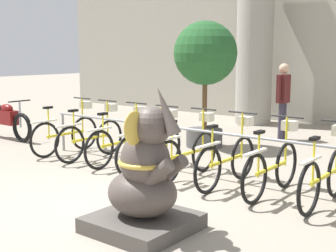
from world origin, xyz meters
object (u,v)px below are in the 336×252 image
elephant_statue (145,183)px  motorcycle (5,120)px  bicycle_2 (121,141)px  bicycle_6 (273,166)px  bicycle_1 (92,137)px  bicycle_3 (151,146)px  bicycle_0 (67,132)px  bicycle_5 (228,158)px  bicycle_4 (188,152)px  person_pedestrian (283,94)px  bicycle_7 (325,174)px  potted_tree (205,61)px

elephant_statue → motorcycle: (-6.15, 2.22, -0.11)m
bicycle_2 → bicycle_6: bearing=-0.3°
elephant_statue → motorcycle: size_ratio=0.83×
bicycle_1 → motorcycle: size_ratio=0.84×
bicycle_3 → elephant_statue: elephant_statue is taller
bicycle_0 → bicycle_1: (0.73, -0.01, 0.00)m
bicycle_0 → bicycle_5: size_ratio=1.00×
bicycle_3 → bicycle_5: bearing=0.9°
bicycle_1 → bicycle_3: size_ratio=1.00×
elephant_statue → bicycle_5: bearing=96.1°
bicycle_0 → bicycle_4: 2.91m
bicycle_2 → bicycle_6: 2.91m
bicycle_5 → person_pedestrian: bearing=103.7°
bicycle_3 → elephant_statue: size_ratio=1.01×
bicycle_1 → bicycle_6: same height
bicycle_3 → bicycle_5: size_ratio=1.00×
bicycle_6 → elephant_statue: size_ratio=1.01×
bicycle_6 → motorcycle: (-6.65, 0.12, 0.04)m
bicycle_4 → bicycle_2: bearing=-179.6°
bicycle_7 → person_pedestrian: size_ratio=0.96×
bicycle_7 → elephant_statue: size_ratio=1.01×
bicycle_1 → bicycle_2: size_ratio=1.00×
potted_tree → bicycle_5: bearing=-49.2°
bicycle_7 → bicycle_1: bearing=-179.9°
bicycle_2 → motorcycle: bicycle_2 is taller
bicycle_4 → elephant_statue: (0.95, -2.12, 0.14)m
bicycle_3 → bicycle_7: same height
bicycle_2 → motorcycle: bearing=178.4°
bicycle_0 → bicycle_6: 4.36m
bicycle_0 → bicycle_6: bearing=-0.1°
elephant_statue → motorcycle: bearing=160.2°
elephant_statue → person_pedestrian: person_pedestrian is taller
bicycle_3 → bicycle_7: (2.91, 0.02, 0.00)m
bicycle_0 → bicycle_6: same height
bicycle_3 → bicycle_4: size_ratio=1.00×
bicycle_6 → motorcycle: size_ratio=0.84×
potted_tree → elephant_statue: bearing=-63.8°
bicycle_0 → bicycle_7: size_ratio=1.00×
bicycle_5 → bicycle_6: (0.73, -0.02, 0.00)m
bicycle_6 → elephant_statue: 2.16m
bicycle_0 → elephant_statue: (3.86, -2.10, 0.14)m
bicycle_4 → person_pedestrian: bearing=93.4°
elephant_statue → potted_tree: size_ratio=0.63×
bicycle_2 → bicycle_1: bearing=-178.5°
bicycle_0 → bicycle_1: size_ratio=1.00×
elephant_statue → motorcycle: elephant_statue is taller
bicycle_1 → elephant_statue: 3.77m
bicycle_2 → person_pedestrian: person_pedestrian is taller
motorcycle → bicycle_1: bearing=-2.4°
elephant_statue → person_pedestrian: size_ratio=0.95×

